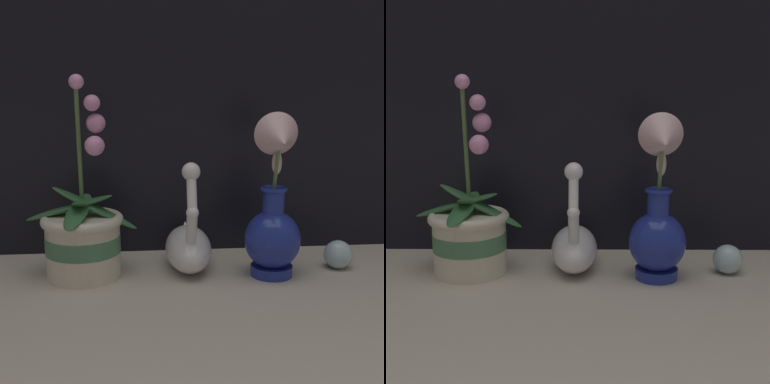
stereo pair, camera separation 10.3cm
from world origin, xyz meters
TOP-DOWN VIEW (x-y plane):
  - ground_plane at (0.00, 0.00)m, footprint 2.80×2.80m
  - orchid_potted_plant at (-0.25, 0.10)m, footprint 0.22×0.20m
  - swan_figurine at (-0.05, 0.12)m, footprint 0.09×0.20m
  - blue_vase at (0.11, 0.07)m, footprint 0.11×0.13m
  - glass_sphere at (0.25, 0.10)m, footprint 0.06×0.06m

SIDE VIEW (x-z plane):
  - ground_plane at x=0.00m, z-range 0.00..0.00m
  - glass_sphere at x=0.25m, z-range 0.00..0.06m
  - swan_figurine at x=-0.05m, z-range -0.06..0.16m
  - orchid_potted_plant at x=-0.25m, z-range -0.11..0.27m
  - blue_vase at x=0.11m, z-range -0.04..0.27m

